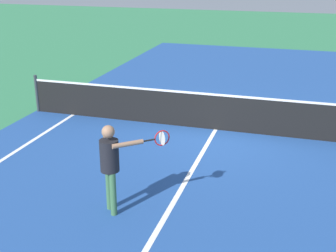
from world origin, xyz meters
name	(u,v)px	position (x,y,z in m)	size (l,w,h in m)	color
ground_plane	(216,130)	(0.00, 0.00, 0.00)	(60.00, 60.00, 0.00)	#337F51
court_surface_inbounds	(216,130)	(0.00, 0.00, 0.00)	(10.62, 24.40, 0.00)	#234C93
line_center_service	(184,185)	(0.00, -3.20, 0.00)	(0.10, 6.40, 0.01)	white
net	(216,112)	(0.00, 0.00, 0.49)	(10.54, 0.09, 1.07)	#33383D
player_near	(111,159)	(-0.91, -4.49, 0.99)	(1.04, 0.73, 1.59)	#3F7247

